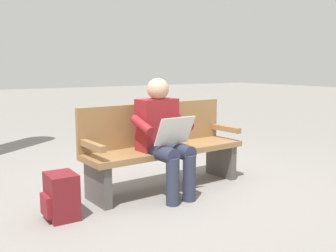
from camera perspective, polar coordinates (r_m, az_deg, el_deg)
The scene contains 4 objects.
ground_plane at distance 4.26m, azimuth -0.27°, elevation -9.01°, with size 40.00×40.00×0.00m, color gray.
bench_near at distance 4.20m, azimuth -0.85°, elevation -2.79°, with size 1.82×0.58×0.90m.
person_seated at distance 3.90m, azimuth -0.67°, elevation -1.16°, with size 0.59×0.59×1.18m.
backpack at distance 3.52m, azimuth -15.28°, elevation -9.83°, with size 0.28×0.30×0.40m.
Camera 1 is at (2.20, 3.41, 1.29)m, focal length 42.02 mm.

